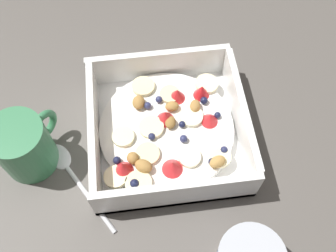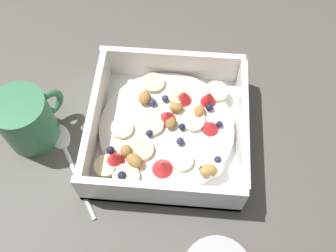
% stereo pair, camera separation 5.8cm
% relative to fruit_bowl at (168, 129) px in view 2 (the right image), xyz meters
% --- Properties ---
extents(ground_plane, '(2.40, 2.40, 0.00)m').
position_rel_fruit_bowl_xyz_m(ground_plane, '(0.00, 0.01, -0.02)').
color(ground_plane, '#56514C').
extents(fruit_bowl, '(0.23, 0.23, 0.07)m').
position_rel_fruit_bowl_xyz_m(fruit_bowl, '(0.00, 0.00, 0.00)').
color(fruit_bowl, white).
rests_on(fruit_bowl, ground).
extents(spoon, '(0.11, 0.16, 0.01)m').
position_rel_fruit_bowl_xyz_m(spoon, '(0.16, 0.04, -0.02)').
color(spoon, silver).
rests_on(spoon, ground).
extents(coffee_mug, '(0.09, 0.10, 0.09)m').
position_rel_fruit_bowl_xyz_m(coffee_mug, '(0.21, 0.02, 0.02)').
color(coffee_mug, '#3D8456').
rests_on(coffee_mug, ground).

